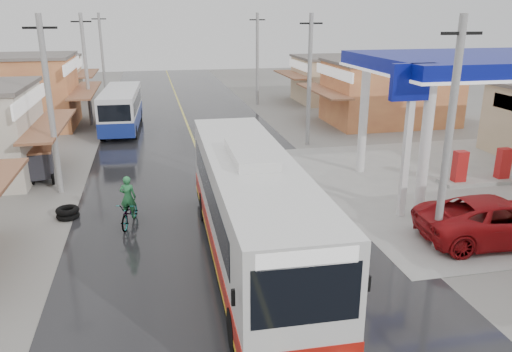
# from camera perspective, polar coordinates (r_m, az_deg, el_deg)

# --- Properties ---
(ground) EXTENTS (120.00, 120.00, 0.00)m
(ground) POSITION_cam_1_polar(r_m,az_deg,el_deg) (16.73, -1.49, -10.45)
(ground) COLOR slate
(ground) RESTS_ON ground
(road) EXTENTS (12.00, 90.00, 0.02)m
(road) POSITION_cam_1_polar(r_m,az_deg,el_deg) (30.62, -6.71, 2.91)
(road) COLOR black
(road) RESTS_ON ground
(centre_line) EXTENTS (0.15, 90.00, 0.01)m
(centre_line) POSITION_cam_1_polar(r_m,az_deg,el_deg) (30.62, -6.72, 2.94)
(centre_line) COLOR #D8CC4C
(centre_line) RESTS_ON road
(shopfronts_right) EXTENTS (11.00, 44.00, 4.80)m
(shopfronts_right) POSITION_cam_1_polar(r_m,az_deg,el_deg) (32.79, 20.97, 2.82)
(shopfronts_right) COLOR beige
(shopfronts_right) RESTS_ON ground
(utility_poles_left) EXTENTS (1.60, 50.00, 8.00)m
(utility_poles_left) POSITION_cam_1_polar(r_m,az_deg,el_deg) (31.77, -19.57, 2.51)
(utility_poles_left) COLOR gray
(utility_poles_left) RESTS_ON ground
(utility_poles_right) EXTENTS (1.60, 36.00, 8.00)m
(utility_poles_right) POSITION_cam_1_polar(r_m,az_deg,el_deg) (32.00, 5.87, 3.60)
(utility_poles_right) COLOR gray
(utility_poles_right) RESTS_ON ground
(coach_bus) EXTENTS (3.09, 12.78, 3.97)m
(coach_bus) POSITION_cam_1_polar(r_m,az_deg,el_deg) (16.23, -0.62, -3.90)
(coach_bus) COLOR silver
(coach_bus) RESTS_ON road
(second_bus) EXTENTS (2.77, 8.74, 2.87)m
(second_bus) POSITION_cam_1_polar(r_m,az_deg,el_deg) (36.84, -15.13, 7.46)
(second_bus) COLOR silver
(second_bus) RESTS_ON road
(jeepney) EXTENTS (6.09, 3.16, 1.64)m
(jeepney) POSITION_cam_1_polar(r_m,az_deg,el_deg) (20.28, 25.96, -4.54)
(jeepney) COLOR #9F0F13
(jeepney) RESTS_ON ground
(cyclist) EXTENTS (1.14, 2.06, 2.10)m
(cyclist) POSITION_cam_1_polar(r_m,az_deg,el_deg) (20.19, -14.28, -3.67)
(cyclist) COLOR black
(cyclist) RESTS_ON ground
(tricycle_near) EXTENTS (1.71, 2.17, 1.66)m
(tricycle_near) POSITION_cam_1_polar(r_m,az_deg,el_deg) (26.96, -23.60, 1.44)
(tricycle_near) COLOR #26262D
(tricycle_near) RESTS_ON ground
(tricycle_far) EXTENTS (1.57, 2.04, 1.56)m
(tricycle_far) POSITION_cam_1_polar(r_m,az_deg,el_deg) (27.32, -25.39, 1.28)
(tricycle_far) COLOR #26262D
(tricycle_far) RESTS_ON ground
(tyre_stack) EXTENTS (0.93, 0.93, 0.47)m
(tyre_stack) POSITION_cam_1_polar(r_m,az_deg,el_deg) (21.80, -20.72, -3.96)
(tyre_stack) COLOR black
(tyre_stack) RESTS_ON ground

